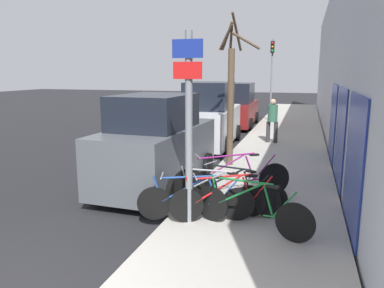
% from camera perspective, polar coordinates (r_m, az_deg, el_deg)
% --- Properties ---
extents(ground_plane, '(80.00, 80.00, 0.00)m').
position_cam_1_polar(ground_plane, '(14.96, 3.51, -0.10)').
color(ground_plane, black).
extents(sidewalk_curb, '(3.20, 32.00, 0.15)m').
position_cam_1_polar(sidewalk_curb, '(17.33, 14.10, 1.36)').
color(sidewalk_curb, '#ADA89E').
rests_on(sidewalk_curb, ground).
extents(building_facade, '(0.23, 32.00, 6.50)m').
position_cam_1_polar(building_facade, '(17.03, 20.58, 11.50)').
color(building_facade, '#B2B7C1').
rests_on(building_facade, ground).
extents(signpost, '(0.54, 0.15, 3.39)m').
position_cam_1_polar(signpost, '(6.55, -0.50, 3.16)').
color(signpost, gray).
rests_on(signpost, sidewalk_curb).
extents(bicycle_0, '(2.13, 0.76, 0.91)m').
position_cam_1_polar(bicycle_0, '(6.58, 8.92, -9.81)').
color(bicycle_0, black).
rests_on(bicycle_0, sidewalk_curb).
extents(bicycle_1, '(2.11, 0.69, 0.87)m').
position_cam_1_polar(bicycle_1, '(6.95, 0.60, -8.65)').
color(bicycle_1, black).
rests_on(bicycle_1, sidewalk_curb).
extents(bicycle_2, '(2.06, 0.97, 0.88)m').
position_cam_1_polar(bicycle_2, '(6.99, 5.74, -8.55)').
color(bicycle_2, black).
rests_on(bicycle_2, sidewalk_curb).
extents(bicycle_3, '(2.05, 0.49, 0.84)m').
position_cam_1_polar(bicycle_3, '(7.44, 3.48, -7.42)').
color(bicycle_3, black).
rests_on(bicycle_3, sidewalk_curb).
extents(bicycle_4, '(1.95, 0.84, 0.85)m').
position_cam_1_polar(bicycle_4, '(7.67, 6.46, -6.88)').
color(bicycle_4, black).
rests_on(bicycle_4, sidewalk_curb).
extents(bicycle_5, '(2.33, 1.37, 0.99)m').
position_cam_1_polar(bicycle_5, '(8.17, 6.18, -5.35)').
color(bicycle_5, black).
rests_on(bicycle_5, sidewalk_curb).
extents(parked_car_0, '(2.08, 4.18, 2.33)m').
position_cam_1_polar(parked_car_0, '(9.22, -5.37, -0.30)').
color(parked_car_0, '#51565B').
rests_on(parked_car_0, ground).
extents(parked_car_1, '(2.09, 4.64, 2.48)m').
position_cam_1_polar(parked_car_1, '(14.47, 2.77, 4.01)').
color(parked_car_1, silver).
rests_on(parked_car_1, ground).
extents(parked_car_2, '(2.06, 4.82, 2.29)m').
position_cam_1_polar(parked_car_2, '(20.04, 6.90, 5.61)').
color(parked_car_2, maroon).
rests_on(parked_car_2, ground).
extents(pedestrian_near, '(0.44, 0.38, 1.69)m').
position_cam_1_polar(pedestrian_near, '(14.78, 12.17, 3.97)').
color(pedestrian_near, '#333338').
rests_on(pedestrian_near, sidewalk_curb).
extents(street_tree, '(1.24, 1.01, 4.35)m').
position_cam_1_polar(street_tree, '(10.93, 5.98, 7.53)').
color(street_tree, brown).
rests_on(street_tree, sidewalk_curb).
extents(traffic_light, '(0.20, 0.30, 4.50)m').
position_cam_1_polar(traffic_light, '(21.66, 12.06, 11.16)').
color(traffic_light, gray).
rests_on(traffic_light, sidewalk_curb).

